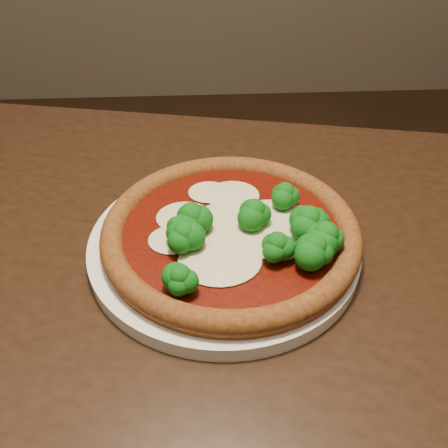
{
  "coord_description": "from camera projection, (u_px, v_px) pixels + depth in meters",
  "views": [
    {
      "loc": [
        0.18,
        -0.49,
        1.15
      ],
      "look_at": [
        0.2,
        -0.05,
        0.79
      ],
      "focal_mm": 40.0,
      "sensor_mm": 36.0,
      "label": 1
    }
  ],
  "objects": [
    {
      "name": "pizza",
      "position": [
        235.0,
        231.0,
        0.57
      ],
      "size": [
        0.3,
        0.3,
        0.06
      ],
      "rotation": [
        0.0,
        0.0,
        0.14
      ],
      "color": "brown",
      "rests_on": "plate"
    },
    {
      "name": "plate",
      "position": [
        224.0,
        244.0,
        0.59
      ],
      "size": [
        0.31,
        0.31,
        0.02
      ],
      "primitive_type": "cylinder",
      "color": "white",
      "rests_on": "dining_table"
    },
    {
      "name": "dining_table",
      "position": [
        202.0,
        344.0,
        0.61
      ],
      "size": [
        1.27,
        0.99,
        0.75
      ],
      "rotation": [
        0.0,
        0.0,
        -0.2
      ],
      "color": "black",
      "rests_on": "floor"
    }
  ]
}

